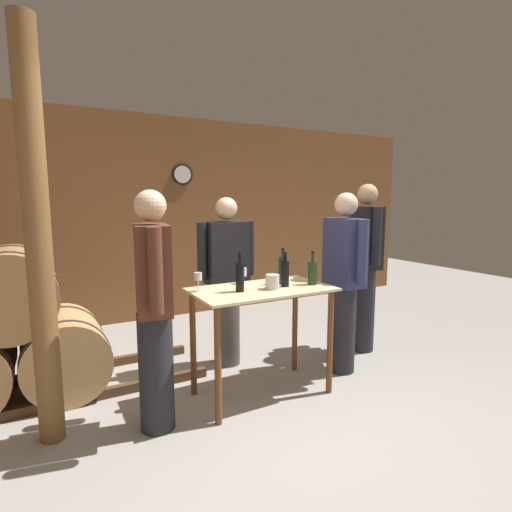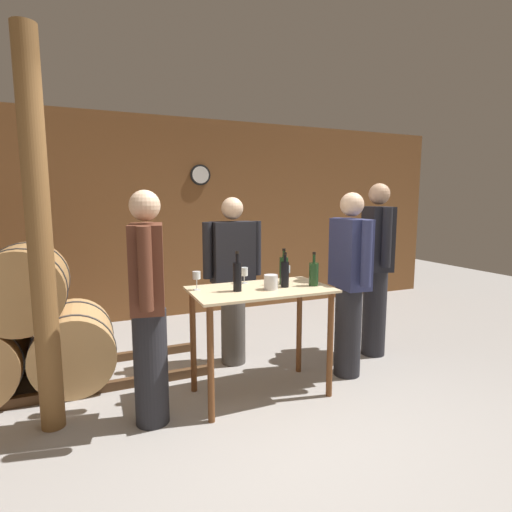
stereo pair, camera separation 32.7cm
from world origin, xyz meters
name	(u,v)px [view 1 (the left image)]	position (x,y,z in m)	size (l,w,h in m)	color
ground_plane	(284,418)	(0.00, 0.00, 0.00)	(14.00, 14.00, 0.00)	#9E9993
back_wall	(165,219)	(0.00, 3.00, 1.35)	(8.40, 0.08, 2.70)	brown
tasting_table	(262,310)	(0.04, 0.41, 0.72)	(1.13, 0.64, 0.90)	beige
wooden_post	(38,241)	(-1.52, 0.53, 1.35)	(0.16, 0.16, 2.70)	brown
wine_bottle_far_left	(240,276)	(-0.16, 0.39, 1.02)	(0.07, 0.07, 0.32)	black
wine_bottle_left	(285,273)	(0.24, 0.38, 1.01)	(0.07, 0.07, 0.29)	black
wine_bottle_center	(283,270)	(0.28, 0.48, 1.02)	(0.07, 0.07, 0.31)	#193819
wine_bottle_right	(313,272)	(0.49, 0.34, 1.00)	(0.08, 0.08, 0.28)	#193819
wine_glass_near_left	(198,277)	(-0.45, 0.56, 1.01)	(0.06, 0.06, 0.15)	silver
wine_glass_near_center	(243,272)	(-0.01, 0.65, 0.99)	(0.06, 0.06, 0.14)	silver
wine_glass_near_right	(284,269)	(0.35, 0.56, 1.00)	(0.07, 0.07, 0.14)	silver
ice_bucket	(272,282)	(0.10, 0.35, 0.96)	(0.11, 0.11, 0.12)	silver
person_host	(227,278)	(0.05, 1.11, 0.86)	(0.59, 0.24, 1.63)	#4C4742
person_visitor_with_scarf	(154,307)	(-0.85, 0.32, 0.88)	(0.29, 0.58, 1.67)	#232328
person_visitor_bearded	(344,279)	(0.93, 0.44, 0.88)	(0.25, 0.59, 1.67)	#232328
person_visitor_near_door	(365,264)	(1.48, 0.75, 0.94)	(0.34, 0.56, 1.77)	#232328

